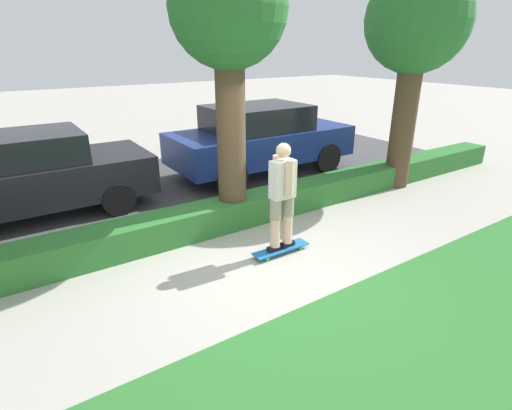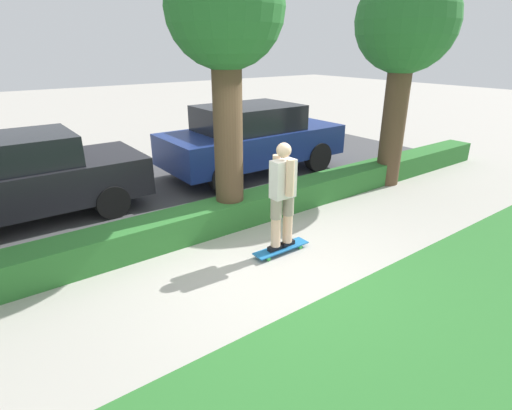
{
  "view_description": "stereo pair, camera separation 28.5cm",
  "coord_description": "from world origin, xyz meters",
  "views": [
    {
      "loc": [
        -2.97,
        -4.13,
        3.03
      ],
      "look_at": [
        0.17,
        0.6,
        0.76
      ],
      "focal_mm": 28.0,
      "sensor_mm": 36.0,
      "label": 1
    },
    {
      "loc": [
        -3.2,
        -3.97,
        3.03
      ],
      "look_at": [
        0.17,
        0.6,
        0.76
      ],
      "focal_mm": 28.0,
      "sensor_mm": 36.0,
      "label": 2
    }
  ],
  "objects": [
    {
      "name": "street_asphalt",
      "position": [
        0.0,
        4.2,
        0.0
      ],
      "size": [
        16.31,
        5.0,
        0.01
      ],
      "color": "#474749",
      "rests_on": "ground_plane"
    },
    {
      "name": "skater_person",
      "position": [
        0.42,
        0.27,
        0.98
      ],
      "size": [
        0.5,
        0.43,
        1.67
      ],
      "color": "black",
      "rests_on": "skateboard"
    },
    {
      "name": "hedge_row",
      "position": [
        0.0,
        1.6,
        0.25
      ],
      "size": [
        16.31,
        0.6,
        0.49
      ],
      "color": "#2D702D",
      "rests_on": "ground_plane"
    },
    {
      "name": "grass_lawn_strip",
      "position": [
        0.0,
        -3.0,
        0.01
      ],
      "size": [
        16.31,
        4.0,
        0.01
      ],
      "color": "#2D702D",
      "rests_on": "ground_plane"
    },
    {
      "name": "tree_far",
      "position": [
        4.62,
        1.43,
        3.35
      ],
      "size": [
        2.1,
        2.1,
        4.56
      ],
      "color": "brown",
      "rests_on": "ground_plane"
    },
    {
      "name": "parked_car_middle",
      "position": [
        2.54,
        3.99,
        0.89
      ],
      "size": [
        4.55,
        2.03,
        1.7
      ],
      "rotation": [
        0.0,
        0.0,
        -0.0
      ],
      "color": "navy",
      "rests_on": "ground_plane"
    },
    {
      "name": "tree_mid",
      "position": [
        0.35,
        1.63,
        3.35
      ],
      "size": [
        1.83,
        1.83,
        4.48
      ],
      "color": "brown",
      "rests_on": "ground_plane"
    },
    {
      "name": "skateboard",
      "position": [
        0.42,
        0.27,
        0.07
      ],
      "size": [
        0.96,
        0.24,
        0.08
      ],
      "color": "#1E6BAD",
      "rests_on": "ground_plane"
    },
    {
      "name": "ground_plane",
      "position": [
        0.0,
        0.0,
        0.0
      ],
      "size": [
        60.0,
        60.0,
        0.0
      ],
      "primitive_type": "plane",
      "color": "#ADA89E"
    },
    {
      "name": "parked_car_front",
      "position": [
        -2.63,
        4.06,
        0.82
      ],
      "size": [
        4.39,
        1.88,
        1.58
      ],
      "rotation": [
        0.0,
        0.0,
        -0.0
      ],
      "color": "black",
      "rests_on": "ground_plane"
    }
  ]
}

